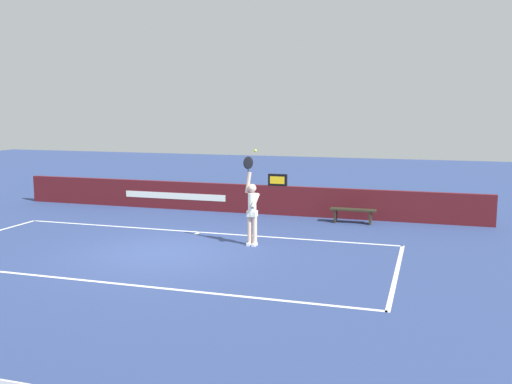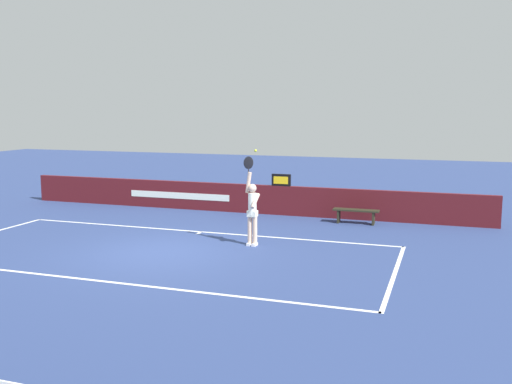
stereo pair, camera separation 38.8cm
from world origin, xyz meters
The scene contains 7 objects.
ground_plane centered at (0.00, 0.00, 0.00)m, with size 60.00×60.00×0.00m, color navy.
court_lines centered at (0.00, -0.03, 0.00)m, with size 11.85×5.28×0.00m.
back_wall centered at (-0.01, 5.96, 0.51)m, with size 17.02×0.19×1.01m.
speed_display centered at (1.48, 5.96, 1.22)m, with size 0.66×0.13×0.41m.
tennis_player centered at (2.00, 1.42, 0.99)m, with size 0.45×0.46×2.42m.
tennis_ball centered at (2.10, 1.41, 2.55)m, with size 0.07×0.07×0.07m.
courtside_bench_near centered at (4.18, 5.24, 0.35)m, with size 1.46×0.36×0.46m.
Camera 1 is at (6.53, -12.76, 3.63)m, focal length 39.83 mm.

